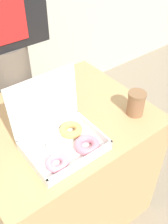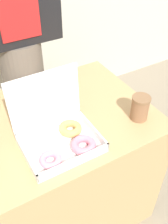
{
  "view_description": "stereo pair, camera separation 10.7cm",
  "coord_description": "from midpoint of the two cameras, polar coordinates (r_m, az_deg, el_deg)",
  "views": [
    {
      "loc": [
        -0.46,
        -0.78,
        1.56
      ],
      "look_at": [
        0.04,
        -0.14,
        0.86
      ],
      "focal_mm": 42.0,
      "sensor_mm": 36.0,
      "label": 1
    },
    {
      "loc": [
        -0.37,
        -0.84,
        1.56
      ],
      "look_at": [
        0.04,
        -0.14,
        0.86
      ],
      "focal_mm": 42.0,
      "sensor_mm": 36.0,
      "label": 2
    }
  ],
  "objects": [
    {
      "name": "ground_plane",
      "position": [
        1.8,
        -5.75,
        -19.49
      ],
      "size": [
        14.0,
        14.0,
        0.0
      ],
      "primitive_type": "plane",
      "color": "gray"
    },
    {
      "name": "person_customer",
      "position": [
        1.5,
        -19.55,
        14.96
      ],
      "size": [
        0.46,
        0.25,
        1.77
      ],
      "color": "#665B51",
      "rests_on": "ground_plane"
    },
    {
      "name": "donut_box",
      "position": [
        1.06,
        -7.68,
        -5.52
      ],
      "size": [
        0.3,
        0.26,
        0.28
      ],
      "color": "white",
      "rests_on": "table"
    },
    {
      "name": "table",
      "position": [
        1.49,
        -6.71,
        -12.16
      ],
      "size": [
        0.83,
        0.68,
        0.76
      ],
      "color": "tan",
      "rests_on": "ground_plane"
    },
    {
      "name": "coffee_cup",
      "position": [
        1.2,
        8.77,
        1.78
      ],
      "size": [
        0.08,
        0.08,
        0.12
      ],
      "color": "#8C6042",
      "rests_on": "table"
    }
  ]
}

